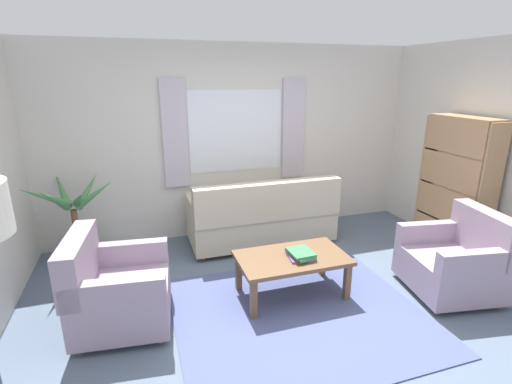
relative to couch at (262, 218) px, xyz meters
name	(u,v)px	position (x,y,z in m)	size (l,w,h in m)	color
ground_plane	(299,314)	(-0.19, -1.63, -0.37)	(6.24, 6.24, 0.00)	slate
wall_back	(235,141)	(-0.19, 0.63, 0.93)	(5.32, 0.12, 2.60)	silver
window_with_curtains	(236,131)	(-0.19, 0.55, 1.08)	(1.98, 0.07, 1.40)	white
area_rug	(299,314)	(-0.19, -1.63, -0.36)	(2.30, 2.00, 0.01)	#4C5684
couch	(262,218)	(0.00, 0.00, 0.00)	(1.90, 0.82, 0.92)	#BCB293
armchair_left	(115,289)	(-1.82, -1.25, -0.01)	(0.91, 0.93, 0.88)	#998499
armchair_right	(456,261)	(1.51, -1.75, -0.01)	(0.95, 0.96, 0.88)	#998499
coffee_table	(292,261)	(-0.13, -1.29, 0.01)	(1.10, 0.64, 0.44)	brown
book_stack_on_table	(301,254)	(-0.06, -1.34, 0.11)	(0.28, 0.33, 0.07)	#7F478C
potted_plant	(76,229)	(-2.29, 0.15, 0.08)	(1.03, 1.16, 1.15)	#56565B
bookshelf	(453,194)	(2.16, -0.98, 0.41)	(0.30, 0.94, 1.72)	#A87F56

